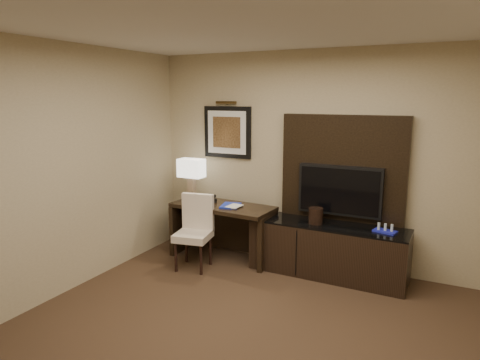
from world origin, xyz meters
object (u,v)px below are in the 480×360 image
Objects in this scene: ice_bucket at (316,216)px; minibar_tray at (385,228)px; credenza at (327,250)px; table_lamp at (192,181)px; desk at (223,231)px; desk_phone at (207,199)px; tv at (340,190)px; desk_chair at (193,235)px.

ice_bucket is 0.80m from minibar_tray.
credenza is 3.45× the size of table_lamp.
desk reaches higher than credenza.
table_lamp reaches higher than ice_bucket.
desk_phone is 1.50m from ice_bucket.
tv is at bearing 13.46° from desk.
ice_bucket reaches higher than desk.
desk_phone is at bearing -178.03° from desk.
tv is 1.88m from desk_chair.
minibar_tray is (2.57, -0.03, -0.31)m from table_lamp.
desk is at bearing -179.46° from ice_bucket.
ice_bucket reaches higher than desk_phone.
tv reaches higher than table_lamp.
desk_chair is 0.87m from table_lamp.
desk is at bearing -176.68° from credenza.
tv is 2.00m from table_lamp.
ice_bucket reaches higher than minibar_tray.
tv is 1.16× the size of desk_chair.
ice_bucket is (1.26, 0.01, 0.37)m from desk.
table_lamp is (-0.36, 0.55, 0.56)m from desk_chair.
desk_phone is (-1.72, -0.23, -0.24)m from tv.
tv is 0.43m from ice_bucket.
tv reaches higher than desk_phone.
ice_bucket is (-0.15, -0.04, 0.42)m from credenza.
credenza is 0.73m from tv.
tv is at bearing 160.39° from minibar_tray.
tv is 4.10× the size of minibar_tray.
desk_chair is at bearing -160.43° from ice_bucket.
desk_chair is 0.61m from desk_phone.
tv is 1.86× the size of table_lamp.
desk_phone is at bearing 89.37° from desk_chair.
credenza is at bearing 6.27° from desk.
desk is at bearing 61.93° from desk_chair.
table_lamp is 2.74× the size of desk_phone.
ice_bucket is 0.79× the size of minibar_tray.
credenza is (1.41, 0.05, -0.04)m from desk.
desk_chair is at bearing -155.90° from tv.
table_lamp is 2.81× the size of ice_bucket.
credenza is 2.15× the size of desk_chair.
desk is 2.53× the size of table_lamp.
desk is 0.73× the size of credenza.
desk_chair reaches higher than desk_phone.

